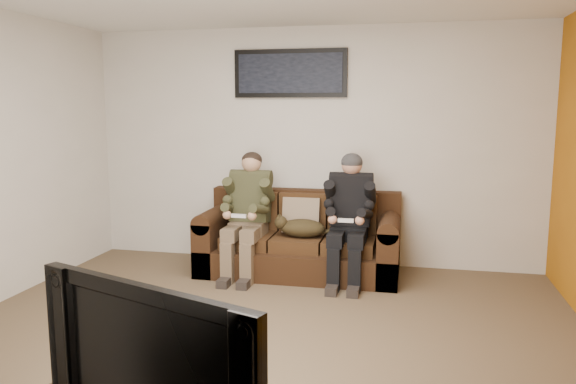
% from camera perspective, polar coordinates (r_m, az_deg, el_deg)
% --- Properties ---
extents(floor, '(5.00, 5.00, 0.00)m').
position_cam_1_polar(floor, '(4.38, -2.92, -14.79)').
color(floor, brown).
rests_on(floor, ground).
extents(wall_back, '(5.00, 0.00, 5.00)m').
position_cam_1_polar(wall_back, '(6.23, 2.46, 4.60)').
color(wall_back, beige).
rests_on(wall_back, ground).
extents(wall_front, '(5.00, 0.00, 5.00)m').
position_cam_1_polar(wall_front, '(1.99, -20.59, -4.68)').
color(wall_front, beige).
rests_on(wall_front, ground).
extents(sofa, '(2.06, 0.89, 0.84)m').
position_cam_1_polar(sofa, '(5.97, 1.29, -5.12)').
color(sofa, black).
rests_on(sofa, ground).
extents(throw_pillow, '(0.39, 0.19, 0.39)m').
position_cam_1_polar(throw_pillow, '(5.95, 1.37, -2.40)').
color(throw_pillow, '#8C755C').
rests_on(throw_pillow, sofa).
extents(throw_blanket, '(0.42, 0.21, 0.07)m').
position_cam_1_polar(throw_blanket, '(6.26, -3.85, 0.41)').
color(throw_blanket, gray).
rests_on(throw_blanket, sofa).
extents(person_left, '(0.51, 0.87, 1.27)m').
position_cam_1_polar(person_left, '(5.85, -4.13, -1.54)').
color(person_left, brown).
rests_on(person_left, sofa).
extents(person_right, '(0.51, 0.86, 1.28)m').
position_cam_1_polar(person_right, '(5.65, 6.25, -1.90)').
color(person_right, black).
rests_on(person_right, sofa).
extents(cat, '(0.66, 0.26, 0.24)m').
position_cam_1_polar(cat, '(5.77, 1.29, -3.63)').
color(cat, '#423419').
rests_on(cat, sofa).
extents(framed_poster, '(1.25, 0.05, 0.52)m').
position_cam_1_polar(framed_poster, '(6.24, 0.21, 11.96)').
color(framed_poster, black).
rests_on(framed_poster, wall_back).
extents(television, '(1.07, 0.52, 0.63)m').
position_cam_1_polar(television, '(2.33, -12.29, -15.91)').
color(television, black).
rests_on(television, tv_stand).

